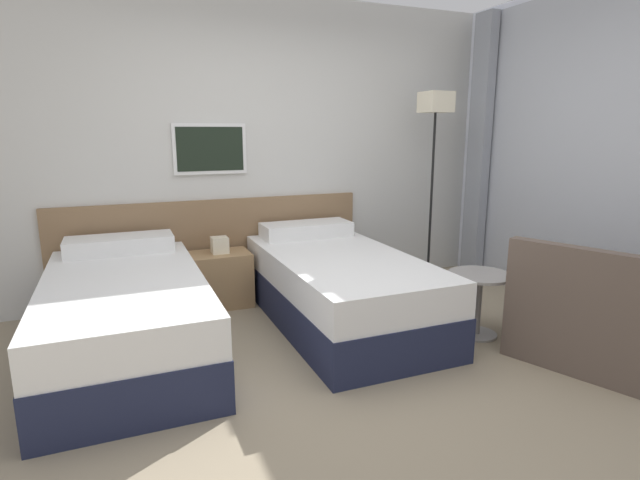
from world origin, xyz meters
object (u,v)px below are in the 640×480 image
(bed_near_window, at_px, (340,287))
(nightstand, at_px, (221,278))
(bed_near_door, at_px, (126,315))
(side_table, at_px, (479,292))
(armchair, at_px, (589,322))
(floor_lamp, at_px, (435,123))

(bed_near_window, distance_m, nightstand, 1.11)
(bed_near_door, xyz_separation_m, side_table, (2.45, -0.64, 0.05))
(nightstand, relative_size, side_table, 1.28)
(bed_near_door, xyz_separation_m, armchair, (2.85, -1.27, -0.01))
(bed_near_door, relative_size, bed_near_window, 1.00)
(armchair, bearing_deg, bed_near_door, 44.15)
(bed_near_door, height_order, nightstand, bed_near_door)
(nightstand, relative_size, floor_lamp, 0.33)
(nightstand, distance_m, armchair, 2.88)
(bed_near_door, xyz_separation_m, floor_lamp, (2.83, 0.56, 1.30))
(nightstand, bearing_deg, floor_lamp, -5.76)
(armchair, bearing_deg, floor_lamp, -21.26)
(floor_lamp, bearing_deg, bed_near_door, -168.88)
(bed_near_window, relative_size, armchair, 1.84)
(bed_near_window, xyz_separation_m, nightstand, (-0.80, 0.76, -0.04))
(floor_lamp, bearing_deg, armchair, -89.42)
(floor_lamp, height_order, armchair, floor_lamp)
(floor_lamp, bearing_deg, nightstand, 174.24)
(bed_near_window, height_order, nightstand, bed_near_window)
(side_table, xyz_separation_m, armchair, (0.40, -0.62, -0.07))
(bed_near_door, relative_size, floor_lamp, 1.07)
(side_table, bearing_deg, armchair, -57.59)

